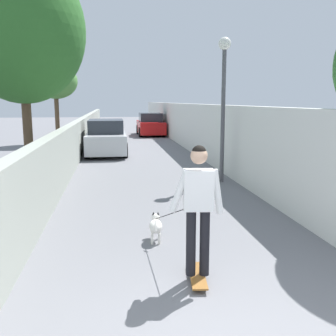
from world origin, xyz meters
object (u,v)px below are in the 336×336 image
object	(u,v)px
lamp_post	(224,84)
person_skateboarder	(198,200)
tree_left_near	(55,82)
car_near	(106,138)
car_far	(151,125)
tree_left_far	(21,31)
skateboard	(197,276)
dog	(156,225)

from	to	relation	value
lamp_post	person_skateboarder	world-z (taller)	lamp_post
tree_left_near	lamp_post	world-z (taller)	tree_left_near
lamp_post	car_near	bearing A→B (deg)	28.38
person_skateboarder	car_near	size ratio (longest dim) A/B	0.43
car_near	car_far	world-z (taller)	same
car_near	tree_left_far	bearing A→B (deg)	164.39
lamp_post	skateboard	world-z (taller)	lamp_post
tree_left_near	car_near	size ratio (longest dim) A/B	1.09
skateboard	car_near	xyz separation A→B (m)	(12.55, 1.39, 0.65)
skateboard	person_skateboarder	world-z (taller)	person_skateboarder
skateboard	lamp_post	bearing A→B (deg)	-18.86
tree_left_far	car_far	distance (m)	16.99
tree_left_far	lamp_post	bearing A→B (deg)	-86.20
tree_left_near	person_skateboarder	distance (m)	17.89
tree_left_far	person_skateboarder	distance (m)	7.28
tree_left_near	dog	distance (m)	16.47
car_near	lamp_post	bearing A→B (deg)	-151.62
lamp_post	car_near	xyz separation A→B (m)	(6.44, 3.48, -2.13)
car_near	dog	bearing A→B (deg)	-174.79
skateboard	person_skateboarder	xyz separation A→B (m)	(-0.00, -0.00, 1.04)
lamp_post	person_skateboarder	bearing A→B (deg)	161.14
skateboard	tree_left_far	bearing A→B (deg)	29.74
tree_left_far	dog	world-z (taller)	tree_left_far
skateboard	dog	distance (m)	1.59
lamp_post	tree_left_near	bearing A→B (deg)	29.22
person_skateboarder	car_near	bearing A→B (deg)	6.32
dog	tree_left_far	bearing A→B (deg)	34.47
lamp_post	skateboard	size ratio (longest dim) A/B	5.05
tree_left_far	car_far	size ratio (longest dim) A/B	1.49
dog	car_far	distance (m)	20.27
tree_left_far	dog	size ratio (longest dim) A/B	3.24
lamp_post	person_skateboarder	xyz separation A→B (m)	(-6.11, 2.09, -1.73)
tree_left_near	lamp_post	xyz separation A→B (m)	(-11.14, -6.23, -0.56)
dog	car_near	size ratio (longest dim) A/B	0.46
lamp_post	car_far	bearing A→B (deg)	2.20
tree_left_near	dog	size ratio (longest dim) A/B	2.39
tree_left_far	car_near	size ratio (longest dim) A/B	1.48
tree_left_near	skateboard	xyz separation A→B (m)	(-17.26, -4.14, -3.33)
person_skateboarder	tree_left_near	bearing A→B (deg)	13.50
person_skateboarder	dog	size ratio (longest dim) A/B	0.95
tree_left_far	lamp_post	xyz separation A→B (m)	(0.36, -5.38, -1.26)
tree_left_far	skateboard	distance (m)	7.76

